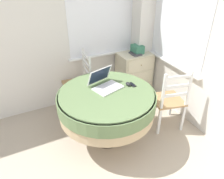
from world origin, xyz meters
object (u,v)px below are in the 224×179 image
(cell_phone, at_px, (132,85))
(dining_chair_near_right_window, at_px, (169,101))
(round_dining_table, at_px, (107,102))
(laptop, at_px, (105,83))
(dining_chair_near_back_window, at_px, (80,83))
(book_on_cabinet, at_px, (135,54))
(corner_cabinet, at_px, (134,73))
(computer_mouse, at_px, (128,84))
(storage_box, at_px, (137,49))

(cell_phone, xyz_separation_m, dining_chair_near_right_window, (0.53, -0.14, -0.32))
(round_dining_table, distance_m, laptop, 0.24)
(laptop, height_order, dining_chair_near_back_window, laptop)
(round_dining_table, relative_size, book_on_cabinet, 6.04)
(laptop, height_order, cell_phone, laptop)
(corner_cabinet, bearing_deg, computer_mouse, -126.61)
(book_on_cabinet, bearing_deg, laptop, -141.02)
(cell_phone, height_order, dining_chair_near_right_window, dining_chair_near_right_window)
(laptop, distance_m, cell_phone, 0.35)
(corner_cabinet, xyz_separation_m, book_on_cabinet, (-0.03, -0.05, 0.40))
(corner_cabinet, relative_size, storage_box, 3.94)
(round_dining_table, xyz_separation_m, laptop, (0.04, 0.13, 0.20))
(dining_chair_near_right_window, height_order, book_on_cabinet, dining_chair_near_right_window)
(cell_phone, height_order, storage_box, storage_box)
(round_dining_table, relative_size, laptop, 2.90)
(book_on_cabinet, bearing_deg, storage_box, 33.07)
(storage_box, bearing_deg, computer_mouse, -128.25)
(laptop, bearing_deg, dining_chair_near_right_window, -16.30)
(round_dining_table, bearing_deg, laptop, 72.40)
(cell_phone, bearing_deg, book_on_cabinet, 55.89)
(storage_box, bearing_deg, dining_chair_near_right_window, -95.55)
(corner_cabinet, relative_size, book_on_cabinet, 3.88)
(book_on_cabinet, bearing_deg, computer_mouse, -126.98)
(corner_cabinet, bearing_deg, dining_chair_near_right_window, -93.96)
(round_dining_table, height_order, laptop, laptop)
(storage_box, bearing_deg, book_on_cabinet, -146.93)
(laptop, bearing_deg, round_dining_table, -107.60)
(round_dining_table, relative_size, computer_mouse, 14.21)
(computer_mouse, distance_m, storage_box, 1.11)
(round_dining_table, xyz_separation_m, dining_chair_near_right_window, (0.90, -0.12, -0.17))
(round_dining_table, xyz_separation_m, book_on_cabinet, (0.94, 0.86, 0.17))
(storage_box, bearing_deg, laptop, -141.36)
(cell_phone, distance_m, book_on_cabinet, 1.02)
(round_dining_table, xyz_separation_m, computer_mouse, (0.32, 0.03, 0.17))
(dining_chair_near_back_window, distance_m, dining_chair_near_right_window, 1.40)
(dining_chair_near_back_window, xyz_separation_m, corner_cabinet, (1.02, 0.00, -0.06))
(laptop, relative_size, cell_phone, 3.44)
(cell_phone, distance_m, dining_chair_near_back_window, 1.04)
(computer_mouse, height_order, cell_phone, computer_mouse)
(corner_cabinet, bearing_deg, laptop, -139.98)
(laptop, xyz_separation_m, dining_chair_near_back_window, (-0.09, 0.78, -0.36))
(book_on_cabinet, bearing_deg, dining_chair_near_back_window, 177.04)
(computer_mouse, bearing_deg, book_on_cabinet, 53.02)
(round_dining_table, height_order, dining_chair_near_right_window, dining_chair_near_right_window)
(cell_phone, xyz_separation_m, corner_cabinet, (0.60, 0.90, -0.38))
(computer_mouse, height_order, storage_box, storage_box)
(round_dining_table, relative_size, dining_chair_near_right_window, 1.28)
(computer_mouse, bearing_deg, storage_box, 51.75)
(laptop, distance_m, computer_mouse, 0.30)
(dining_chair_near_right_window, xyz_separation_m, storage_box, (0.10, 1.02, 0.40))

